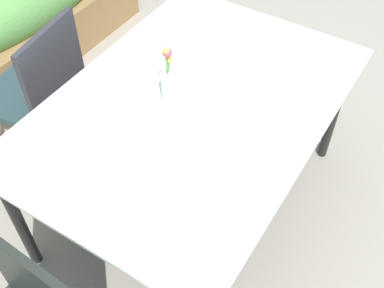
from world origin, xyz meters
name	(u,v)px	position (x,y,z in m)	size (l,w,h in m)	color
ground_plane	(207,207)	(0.00, 0.00, 0.00)	(12.00, 12.00, 0.00)	gray
dining_table	(192,112)	(-0.02, 0.09, 0.71)	(1.63, 1.14, 0.77)	silver
chair_far_side	(39,88)	(-0.14, 0.98, 0.53)	(0.53, 0.53, 0.94)	#253A3E
flower_vase	(169,82)	(-0.05, 0.19, 0.87)	(0.07, 0.07, 0.29)	silver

